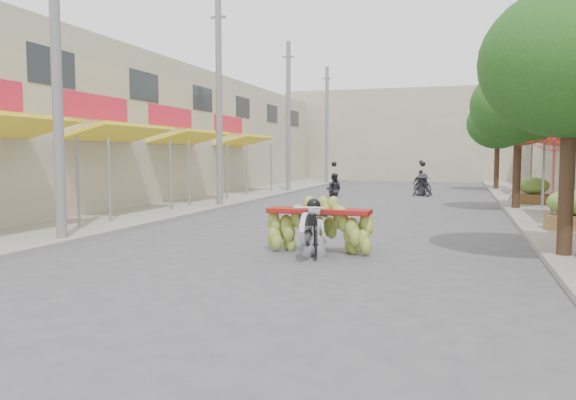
# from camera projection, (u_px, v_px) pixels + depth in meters

# --- Properties ---
(ground) EXTENTS (120.00, 120.00, 0.00)m
(ground) POSITION_uv_depth(u_px,v_px,m) (224.00, 288.00, 8.64)
(ground) COLOR #4E4E53
(ground) RESTS_ON ground
(sidewalk_left) EXTENTS (4.00, 60.00, 0.12)m
(sidewalk_left) POSITION_uv_depth(u_px,v_px,m) (215.00, 199.00, 24.97)
(sidewalk_left) COLOR gray
(sidewalk_left) RESTS_ON ground
(sidewalk_right) EXTENTS (4.00, 60.00, 0.12)m
(sidewalk_right) POSITION_uv_depth(u_px,v_px,m) (559.00, 208.00, 20.87)
(sidewalk_right) COLOR gray
(sidewalk_right) RESTS_ON ground
(shophouse_row_left) EXTENTS (9.77, 40.00, 6.00)m
(shophouse_row_left) POSITION_uv_depth(u_px,v_px,m) (103.00, 133.00, 25.22)
(shophouse_row_left) COLOR #ADA489
(shophouse_row_left) RESTS_ON ground
(far_building) EXTENTS (20.00, 6.00, 7.00)m
(far_building) POSITION_uv_depth(u_px,v_px,m) (416.00, 136.00, 44.55)
(far_building) COLOR #ADA489
(far_building) RESTS_ON ground
(utility_pole_near) EXTENTS (0.60, 0.24, 8.00)m
(utility_pole_near) POSITION_uv_depth(u_px,v_px,m) (56.00, 68.00, 12.75)
(utility_pole_near) COLOR slate
(utility_pole_near) RESTS_ON ground
(utility_pole_mid) EXTENTS (0.60, 0.24, 8.00)m
(utility_pole_mid) POSITION_uv_depth(u_px,v_px,m) (219.00, 102.00, 21.32)
(utility_pole_mid) COLOR slate
(utility_pole_mid) RESTS_ON ground
(utility_pole_far) EXTENTS (0.60, 0.24, 8.00)m
(utility_pole_far) POSITION_uv_depth(u_px,v_px,m) (288.00, 117.00, 29.90)
(utility_pole_far) COLOR slate
(utility_pole_far) RESTS_ON ground
(utility_pole_back) EXTENTS (0.60, 0.24, 8.00)m
(utility_pole_back) POSITION_uv_depth(u_px,v_px,m) (327.00, 125.00, 38.47)
(utility_pole_back) COLOR slate
(utility_pole_back) RESTS_ON ground
(street_tree_near) EXTENTS (3.40, 3.40, 5.25)m
(street_tree_near) POSITION_uv_depth(u_px,v_px,m) (571.00, 62.00, 10.56)
(street_tree_near) COLOR #3A2719
(street_tree_near) RESTS_ON ground
(street_tree_mid) EXTENTS (3.40, 3.40, 5.25)m
(street_tree_mid) POSITION_uv_depth(u_px,v_px,m) (519.00, 106.00, 20.08)
(street_tree_mid) COLOR #3A2719
(street_tree_mid) RESTS_ON ground
(street_tree_far) EXTENTS (3.40, 3.40, 5.25)m
(street_tree_far) POSITION_uv_depth(u_px,v_px,m) (498.00, 123.00, 31.51)
(street_tree_far) COLOR #3A2719
(street_tree_far) RESTS_ON ground
(produce_crate_mid) EXTENTS (1.20, 0.88, 1.16)m
(produce_crate_mid) POSITION_uv_depth(u_px,v_px,m) (572.00, 207.00, 14.38)
(produce_crate_mid) COLOR brown
(produce_crate_mid) RESTS_ON ground
(produce_crate_far) EXTENTS (1.20, 0.88, 1.16)m
(produce_crate_far) POSITION_uv_depth(u_px,v_px,m) (533.00, 189.00, 22.00)
(produce_crate_far) COLOR brown
(produce_crate_far) RESTS_ON ground
(banana_motorbike) EXTENTS (2.20, 1.81, 1.95)m
(banana_motorbike) POSITION_uv_depth(u_px,v_px,m) (316.00, 222.00, 11.49)
(banana_motorbike) COLOR black
(banana_motorbike) RESTS_ON ground
(market_umbrella) EXTENTS (2.80, 2.80, 1.97)m
(market_umbrella) POSITION_uv_depth(u_px,v_px,m) (554.00, 134.00, 14.86)
(market_umbrella) COLOR red
(market_umbrella) RESTS_ON ground
(pedestrian) EXTENTS (0.85, 0.54, 1.65)m
(pedestrian) POSITION_uv_depth(u_px,v_px,m) (518.00, 181.00, 23.08)
(pedestrian) COLOR silver
(pedestrian) RESTS_ON ground
(bg_motorbike_a) EXTENTS (0.82, 1.55, 1.95)m
(bg_motorbike_a) POSITION_uv_depth(u_px,v_px,m) (334.00, 181.00, 27.57)
(bg_motorbike_a) COLOR black
(bg_motorbike_a) RESTS_ON ground
(bg_motorbike_b) EXTENTS (1.32, 1.65, 1.95)m
(bg_motorbike_b) POSITION_uv_depth(u_px,v_px,m) (423.00, 179.00, 27.54)
(bg_motorbike_b) COLOR black
(bg_motorbike_b) RESTS_ON ground
(bg_motorbike_c) EXTENTS (1.08, 1.63, 1.95)m
(bg_motorbike_c) POSITION_uv_depth(u_px,v_px,m) (421.00, 175.00, 33.21)
(bg_motorbike_c) COLOR black
(bg_motorbike_c) RESTS_ON ground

